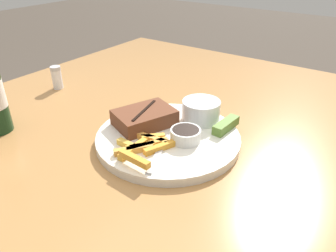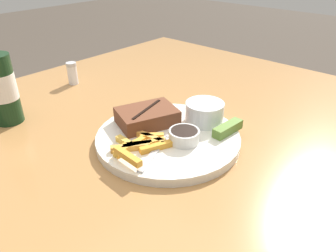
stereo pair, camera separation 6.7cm
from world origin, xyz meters
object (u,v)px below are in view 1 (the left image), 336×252
steak_portion (145,118)px  dipping_sauce_cup (186,134)px  fork_utensil (158,154)px  pickle_spear (226,125)px  coleslaw_cup (201,109)px  dinner_plate (168,138)px  salt_shaker (57,77)px

steak_portion → dipping_sauce_cup: steak_portion is taller
fork_utensil → pickle_spear: bearing=-41.5°
coleslaw_cup → steak_portion: bearing=135.1°
coleslaw_cup → pickle_spear: 0.07m
coleslaw_cup → fork_utensil: bearing=-178.2°
coleslaw_cup → fork_utensil: (-0.17, -0.01, -0.02)m
dinner_plate → fork_utensil: bearing=-158.9°
pickle_spear → salt_shaker: bearing=93.4°
dipping_sauce_cup → fork_utensil: 0.08m
coleslaw_cup → dipping_sauce_cup: bearing=-168.2°
dipping_sauce_cup → steak_portion: bearing=87.4°
dipping_sauce_cup → salt_shaker: 0.47m
pickle_spear → salt_shaker: 0.52m
pickle_spear → fork_utensil: (-0.16, 0.06, -0.01)m
dipping_sauce_cup → pickle_spear: size_ratio=0.78×
dinner_plate → dipping_sauce_cup: (0.00, -0.04, 0.02)m
steak_portion → pickle_spear: bearing=-61.9°
dipping_sauce_cup → pickle_spear: bearing=-27.6°
steak_portion → dipping_sauce_cup: 0.11m
fork_utensil → salt_shaker: 0.48m
dipping_sauce_cup → fork_utensil: bearing=169.0°
steak_portion → dipping_sauce_cup: size_ratio=2.41×
fork_utensil → salt_shaker: salt_shaker is taller
coleslaw_cup → pickle_spear: coleslaw_cup is taller
dipping_sauce_cup → salt_shaker: salt_shaker is taller
steak_portion → fork_utensil: bearing=-130.0°
steak_portion → salt_shaker: salt_shaker is taller
pickle_spear → dinner_plate: bearing=134.8°
dinner_plate → salt_shaker: 0.43m
dinner_plate → steak_portion: 0.07m
steak_portion → dinner_plate: bearing=-94.7°
pickle_spear → coleslaw_cup: bearing=84.0°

